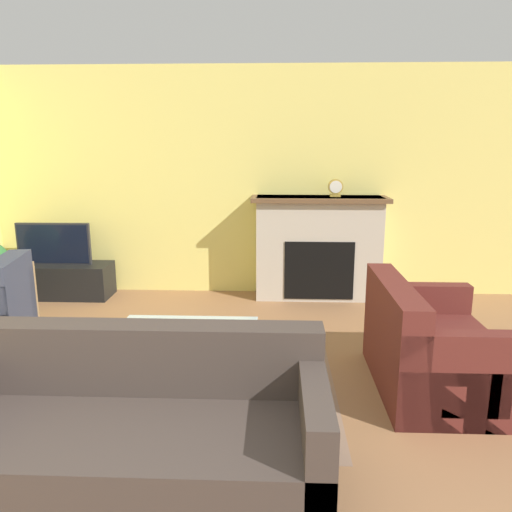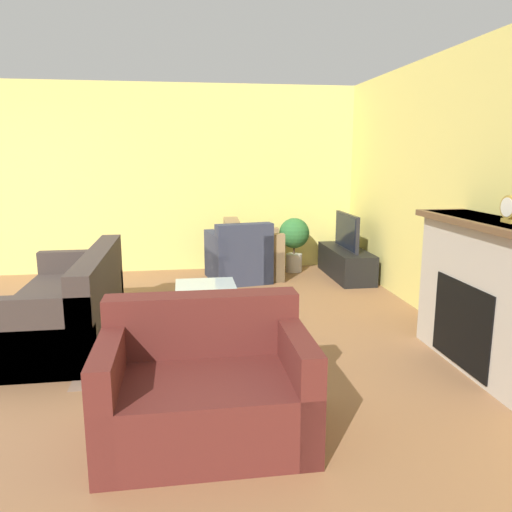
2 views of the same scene
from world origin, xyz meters
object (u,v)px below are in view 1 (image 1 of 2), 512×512
(coffee_table, at_px, (187,333))
(mantel_clock, at_px, (335,188))
(couch_loveseat, at_px, (430,351))
(tv, at_px, (54,244))
(couch_sectional, at_px, (138,438))

(coffee_table, height_order, mantel_clock, mantel_clock)
(couch_loveseat, xyz_separation_m, mantel_clock, (-0.48, 2.26, 1.02))
(tv, bearing_deg, couch_sectional, -60.30)
(tv, relative_size, mantel_clock, 4.35)
(couch_sectional, relative_size, mantel_clock, 9.88)
(couch_sectional, height_order, couch_loveseat, same)
(coffee_table, bearing_deg, couch_loveseat, -3.21)
(mantel_clock, bearing_deg, couch_loveseat, -77.99)
(couch_sectional, bearing_deg, tv, 119.70)
(couch_loveseat, relative_size, mantel_clock, 6.16)
(tv, distance_m, couch_sectional, 3.87)
(couch_sectional, relative_size, couch_loveseat, 1.60)
(tv, height_order, couch_loveseat, tv)
(couch_sectional, bearing_deg, couch_loveseat, 32.39)
(couch_loveseat, relative_size, coffee_table, 1.14)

